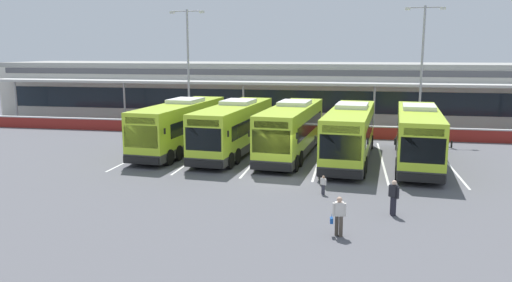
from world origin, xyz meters
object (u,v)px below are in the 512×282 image
coach_bus_rightmost (418,137)px  pedestrian_child (323,184)px  coach_bus_left_centre (234,129)px  pedestrian_near_bin (394,196)px  lamp_post_centre (422,63)px  coach_bus_leftmost (181,127)px  pedestrian_with_handbag (339,215)px  coach_bus_centre (292,130)px  coach_bus_right_centre (350,135)px  lamp_post_west (188,62)px

coach_bus_rightmost → pedestrian_child: (-5.61, -8.28, -1.24)m
coach_bus_left_centre → pedestrian_near_bin: size_ratio=7.60×
lamp_post_centre → coach_bus_leftmost: bearing=-151.2°
pedestrian_with_handbag → coach_bus_centre: bearing=103.8°
coach_bus_centre → lamp_post_centre: size_ratio=1.12×
coach_bus_left_centre → pedestrian_with_handbag: (7.83, -15.07, -0.93)m
coach_bus_right_centre → lamp_post_west: 19.13m
coach_bus_right_centre → pedestrian_near_bin: bearing=-79.6°
coach_bus_leftmost → coach_bus_rightmost: (16.61, -1.27, 0.00)m
coach_bus_rightmost → coach_bus_centre: bearing=172.6°
pedestrian_with_handbag → coach_bus_right_centre: bearing=88.7°
coach_bus_right_centre → lamp_post_centre: bearing=62.4°
coach_bus_leftmost → pedestrian_child: (11.00, -9.55, -1.24)m
pedestrian_with_handbag → pedestrian_near_bin: 3.85m
coach_bus_leftmost → coach_bus_rightmost: same height
coach_bus_left_centre → lamp_post_west: (-6.76, 10.14, 4.50)m
coach_bus_right_centre → pedestrian_child: size_ratio=12.26×
coach_bus_centre → pedestrian_near_bin: bearing=-63.3°
coach_bus_right_centre → pedestrian_with_handbag: coach_bus_right_centre is taller
coach_bus_left_centre → coach_bus_centre: 4.12m
coach_bus_rightmost → pedestrian_near_bin: (-2.33, -10.97, -0.91)m
coach_bus_rightmost → pedestrian_near_bin: bearing=-102.0°
coach_bus_leftmost → coach_bus_centre: same height
pedestrian_with_handbag → lamp_post_centre: bearing=76.4°
coach_bus_rightmost → pedestrian_child: size_ratio=12.26×
pedestrian_child → coach_bus_right_centre: bearing=81.5°
coach_bus_rightmost → pedestrian_with_handbag: coach_bus_rightmost is taller
coach_bus_rightmost → lamp_post_west: lamp_post_west is taller
lamp_post_centre → coach_bus_left_centre: bearing=-144.1°
coach_bus_leftmost → coach_bus_left_centre: 4.10m
coach_bus_leftmost → pedestrian_with_handbag: coach_bus_leftmost is taller
coach_bus_left_centre → pedestrian_with_handbag: 17.01m
coach_bus_leftmost → pedestrian_near_bin: bearing=-40.6°
coach_bus_rightmost → lamp_post_west: size_ratio=1.12×
coach_bus_leftmost → coach_bus_rightmost: 16.66m
pedestrian_with_handbag → pedestrian_child: (-0.93, 5.73, -0.32)m
coach_bus_right_centre → coach_bus_rightmost: same height
coach_bus_leftmost → lamp_post_west: size_ratio=1.12×
coach_bus_right_centre → pedestrian_with_handbag: 14.15m
pedestrian_with_handbag → coach_bus_left_centre: bearing=117.4°
pedestrian_with_handbag → pedestrian_child: size_ratio=1.61×
coach_bus_leftmost → lamp_post_centre: (18.04, 9.90, 4.50)m
coach_bus_centre → lamp_post_west: lamp_post_west is taller
pedestrian_child → lamp_post_centre: (7.04, 19.45, 5.75)m
coach_bus_centre → coach_bus_rightmost: (8.39, -1.09, 0.00)m
coach_bus_left_centre → coach_bus_right_centre: bearing=-6.7°
coach_bus_right_centre → coach_bus_rightmost: bearing=-1.3°
lamp_post_west → pedestrian_with_handbag: bearing=-59.9°
coach_bus_right_centre → coach_bus_rightmost: (4.35, -0.10, 0.00)m
coach_bus_left_centre → pedestrian_child: 11.68m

